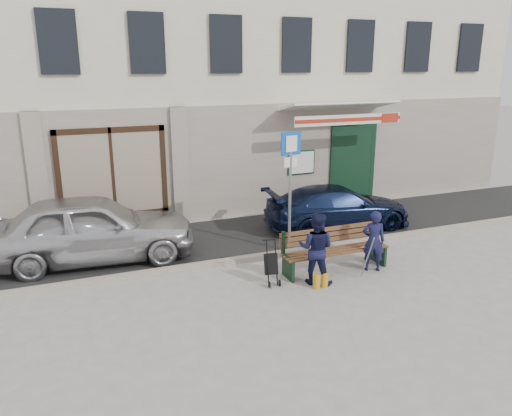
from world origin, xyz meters
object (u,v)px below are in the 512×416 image
woman (316,248)px  car_silver (91,228)px  car_navy (338,207)px  bench (333,250)px  man (373,241)px  stroller (271,265)px  parking_sign (290,172)px

woman → car_silver: bearing=4.0°
car_silver → car_navy: 6.36m
car_silver → bench: 5.38m
bench → man: (0.80, -0.30, 0.21)m
woman → stroller: 0.96m
car_silver → car_navy: car_silver is taller
car_navy → bench: (-1.60, -2.53, -0.12)m
car_silver → parking_sign: parking_sign is taller
car_silver → stroller: car_silver is taller
car_silver → bench: size_ratio=1.88×
car_navy → woman: size_ratio=2.67×
car_navy → stroller: car_navy is taller
car_navy → bench: bearing=153.2°
car_navy → man: 2.94m
parking_sign → man: 2.41m
car_navy → bench: car_navy is taller
car_silver → woman: 5.03m
bench → man: size_ratio=1.80×
car_navy → car_silver: bearing=95.8°
car_silver → stroller: (3.24, -2.62, -0.37)m
car_silver → man: car_silver is taller
stroller → woman: bearing=-7.4°
parking_sign → stroller: (-1.11, -1.50, -1.52)m
car_silver → man: size_ratio=3.39×
woman → stroller: bearing=20.3°
car_navy → parking_sign: (-1.99, -1.15, 1.35)m
car_silver → car_navy: bearing=-84.9°
parking_sign → woman: (-0.26, -1.79, -1.18)m
car_navy → parking_sign: bearing=125.6°
stroller → man: bearing=7.2°
parking_sign → bench: 2.05m
car_silver → woman: car_silver is taller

